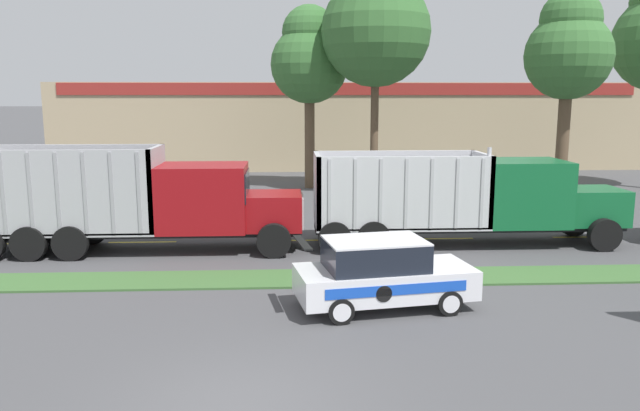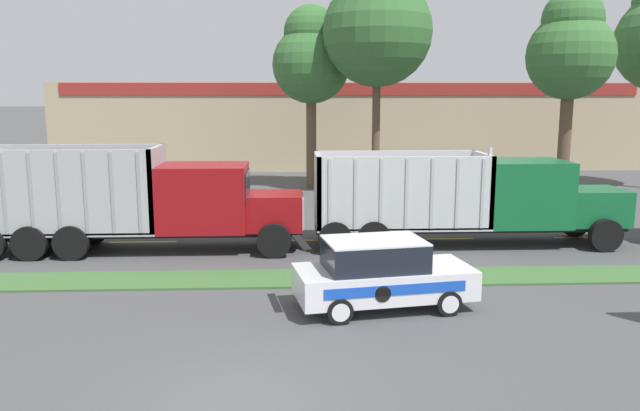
# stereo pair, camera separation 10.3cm
# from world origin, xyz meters

# --- Properties ---
(ground_plane) EXTENTS (600.00, 600.00, 0.00)m
(ground_plane) POSITION_xyz_m (0.00, 0.00, 0.00)
(ground_plane) COLOR #474749
(grass_verge) EXTENTS (120.00, 1.74, 0.06)m
(grass_verge) POSITION_xyz_m (0.00, 7.30, 0.03)
(grass_verge) COLOR #3D6633
(grass_verge) RESTS_ON ground_plane
(centre_line_4) EXTENTS (2.40, 0.14, 0.01)m
(centre_line_4) POSITION_xyz_m (-4.35, 12.16, 0.00)
(centre_line_4) COLOR yellow
(centre_line_4) RESTS_ON ground_plane
(centre_line_5) EXTENTS (2.40, 0.14, 0.01)m
(centre_line_5) POSITION_xyz_m (1.05, 12.16, 0.00)
(centre_line_5) COLOR yellow
(centre_line_5) RESTS_ON ground_plane
(centre_line_6) EXTENTS (2.40, 0.14, 0.01)m
(centre_line_6) POSITION_xyz_m (6.45, 12.16, 0.00)
(centre_line_6) COLOR yellow
(centre_line_6) RESTS_ON ground_plane
(centre_line_7) EXTENTS (2.40, 0.14, 0.01)m
(centre_line_7) POSITION_xyz_m (11.85, 12.16, 0.00)
(centre_line_7) COLOR yellow
(centre_line_7) RESTS_ON ground_plane
(dump_truck_lead) EXTENTS (10.82, 2.64, 3.49)m
(dump_truck_lead) POSITION_xyz_m (8.01, 11.23, 1.57)
(dump_truck_lead) COLOR black
(dump_truck_lead) RESTS_ON ground_plane
(dump_truck_trail) EXTENTS (10.62, 2.59, 3.52)m
(dump_truck_trail) POSITION_xyz_m (-3.26, 10.91, 1.58)
(dump_truck_trail) COLOR black
(dump_truck_trail) RESTS_ON ground_plane
(rally_car) EXTENTS (4.56, 2.54, 1.77)m
(rally_car) POSITION_xyz_m (3.15, 4.81, 0.88)
(rally_car) COLOR white
(rally_car) RESTS_ON ground_plane
(store_building_backdrop) EXTENTS (41.07, 12.10, 6.05)m
(store_building_backdrop) POSITION_xyz_m (5.20, 38.67, 3.03)
(store_building_backdrop) COLOR tan
(store_building_backdrop) RESTS_ON ground_plane
(tree_behind_left) EXTENTS (4.05, 4.05, 10.02)m
(tree_behind_left) POSITION_xyz_m (14.03, 19.44, 7.30)
(tree_behind_left) COLOR brown
(tree_behind_left) RESTS_ON ground_plane
(tree_behind_centre) EXTENTS (4.27, 4.27, 10.06)m
(tree_behind_centre) POSITION_xyz_m (2.10, 25.25, 7.22)
(tree_behind_centre) COLOR brown
(tree_behind_centre) RESTS_ON ground_plane
(tree_behind_far_right) EXTENTS (5.66, 5.66, 12.67)m
(tree_behind_far_right) POSITION_xyz_m (5.46, 23.16, 8.97)
(tree_behind_far_right) COLOR brown
(tree_behind_far_right) RESTS_ON ground_plane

